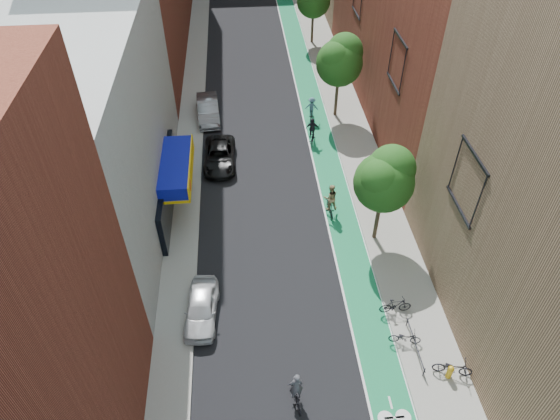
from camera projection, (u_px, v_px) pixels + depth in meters
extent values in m
plane|color=black|center=(302.00, 404.00, 22.53)|extent=(160.00, 160.00, 0.00)
cube|color=#15774E|center=(312.00, 104.00, 41.94)|extent=(2.00, 68.00, 0.01)
cube|color=gray|center=(192.00, 109.00, 41.24)|extent=(2.00, 68.00, 0.15)
cube|color=gray|center=(341.00, 102.00, 42.05)|extent=(3.00, 68.00, 0.15)
cube|color=silver|center=(82.00, 132.00, 28.09)|extent=(8.00, 20.00, 12.00)
cylinder|color=#332619|center=(377.00, 219.00, 29.15)|extent=(0.24, 0.24, 3.30)
sphere|color=#124413|center=(384.00, 183.00, 27.31)|extent=(3.36, 3.36, 3.36)
sphere|color=#124413|center=(392.00, 168.00, 27.07)|extent=(2.64, 2.64, 2.64)
sphere|color=#124413|center=(381.00, 179.00, 26.75)|extent=(2.40, 2.40, 2.40)
cylinder|color=#332619|center=(336.00, 97.00, 39.40)|extent=(0.24, 0.24, 3.47)
sphere|color=#124413|center=(339.00, 63.00, 37.47)|extent=(3.53, 3.53, 3.53)
sphere|color=#124413|center=(345.00, 52.00, 37.21)|extent=(2.77, 2.77, 2.77)
sphere|color=#124413|center=(337.00, 59.00, 36.89)|extent=(2.52, 2.52, 2.52)
cylinder|color=#332619|center=(312.00, 28.00, 49.81)|extent=(0.24, 0.24, 3.19)
sphere|color=#124413|center=(313.00, 1.00, 48.03)|extent=(3.25, 3.25, 3.25)
imported|color=silver|center=(201.00, 308.00, 25.64)|extent=(1.90, 4.08, 1.35)
imported|color=black|center=(219.00, 156.00, 35.41)|extent=(2.29, 4.80, 1.32)
imported|color=gray|center=(208.00, 110.00, 39.83)|extent=(1.99, 4.84, 1.56)
imported|color=black|center=(296.00, 397.00, 22.32)|extent=(0.81, 1.71, 0.86)
imported|color=#45454C|center=(296.00, 386.00, 21.85)|extent=(0.70, 0.51, 1.75)
imported|color=black|center=(330.00, 208.00, 31.57)|extent=(0.57, 1.70, 1.01)
imported|color=#9D875B|center=(331.00, 197.00, 31.12)|extent=(0.95, 0.76, 1.87)
imported|color=black|center=(312.00, 137.00, 37.44)|extent=(0.97, 1.98, 0.99)
imported|color=black|center=(312.00, 129.00, 37.05)|extent=(1.04, 0.57, 1.68)
imported|color=black|center=(312.00, 114.00, 39.84)|extent=(0.85, 1.69, 0.98)
imported|color=#456B7D|center=(312.00, 107.00, 39.48)|extent=(1.13, 0.82, 1.57)
imported|color=black|center=(405.00, 337.00, 24.45)|extent=(1.66, 0.84, 0.83)
imported|color=black|center=(396.00, 306.00, 25.75)|extent=(1.71, 0.50, 1.02)
imported|color=black|center=(453.00, 367.00, 23.17)|extent=(1.95, 1.11, 0.97)
cylinder|color=gold|center=(449.00, 373.00, 23.16)|extent=(0.26, 0.26, 0.61)
sphere|color=gold|center=(451.00, 369.00, 22.91)|extent=(0.29, 0.29, 0.29)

